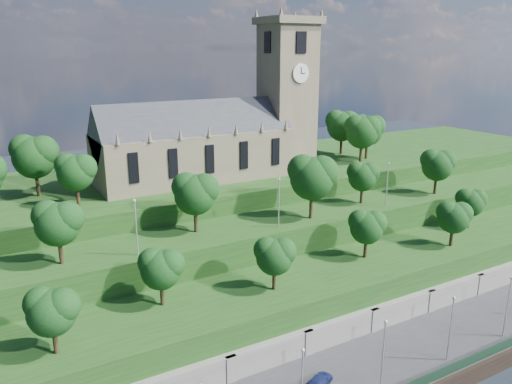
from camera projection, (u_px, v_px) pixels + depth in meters
promenade at (371, 372)px, 56.05m from camera, size 160.00×12.00×2.00m
retaining_wall at (338, 335)px, 60.63m from camera, size 160.00×2.10×5.00m
embankment_lower at (310, 303)px, 65.26m from camera, size 160.00×12.00×8.00m
embankment_upper at (267, 259)px, 73.91m from camera, size 160.00×10.00×12.00m
hilltop at (209, 211)px, 91.07m from camera, size 160.00×32.00×15.00m
church at (221, 132)px, 83.90m from camera, size 38.60×12.35×27.60m
trees_lower at (320, 240)px, 63.40m from camera, size 68.70×8.57×6.90m
trees_upper at (289, 182)px, 71.24m from camera, size 66.34×8.96×9.52m
trees_hilltop at (236, 141)px, 84.47m from camera, size 73.28×15.53×9.16m
lamp_posts_promenade at (383, 350)px, 50.62m from camera, size 60.36×0.36×8.02m
lamp_posts_upper at (279, 199)px, 68.58m from camera, size 40.36×0.36×7.10m
car_right at (319, 381)px, 52.18m from camera, size 4.18×3.05×1.13m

